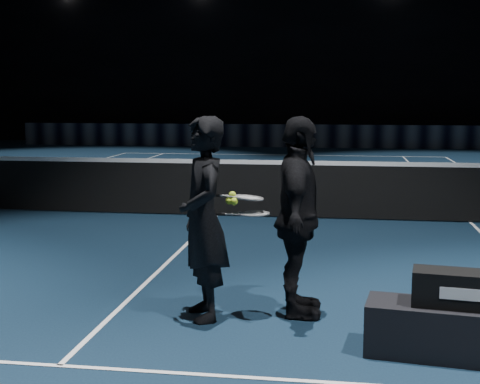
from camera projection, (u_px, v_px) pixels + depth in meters
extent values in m
plane|color=black|center=(217.00, 216.00, 11.22)|extent=(36.00, 36.00, 0.00)
plane|color=black|center=(294.00, 24.00, 28.14)|extent=(30.00, 0.00, 30.00)
cube|color=black|center=(216.00, 189.00, 11.16)|extent=(12.80, 0.02, 0.86)
cube|color=white|center=(216.00, 162.00, 11.09)|extent=(12.80, 0.03, 0.07)
cube|color=black|center=(288.00, 136.00, 26.33)|extent=(22.00, 0.15, 0.90)
cube|color=black|center=(456.00, 332.00, 5.10)|extent=(1.41, 0.64, 0.41)
cube|color=black|center=(458.00, 289.00, 5.05)|extent=(0.71, 0.38, 0.27)
cube|color=white|center=(462.00, 294.00, 4.91)|extent=(0.31, 0.05, 0.09)
imported|color=black|center=(203.00, 219.00, 5.93)|extent=(0.67, 0.78, 1.82)
imported|color=black|center=(298.00, 217.00, 6.00)|extent=(0.48, 1.08, 1.82)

